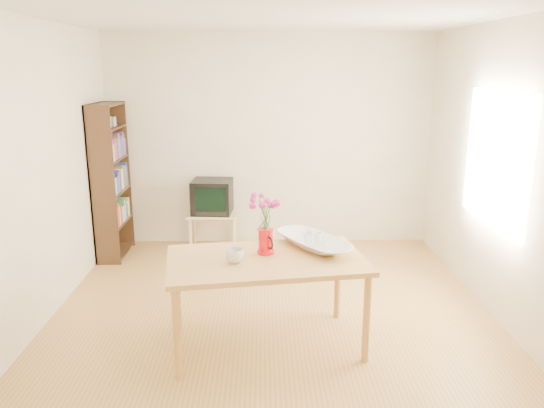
{
  "coord_description": "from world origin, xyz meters",
  "views": [
    {
      "loc": [
        -0.08,
        -4.3,
        2.2
      ],
      "look_at": [
        0.0,
        0.3,
        1.0
      ],
      "focal_mm": 35.0,
      "sensor_mm": 36.0,
      "label": 1
    }
  ],
  "objects_px": {
    "pitcher": "(266,242)",
    "bowl": "(314,219)",
    "table": "(266,267)",
    "television": "(212,196)",
    "mug": "(235,256)"
  },
  "relations": [
    {
      "from": "pitcher",
      "to": "bowl",
      "type": "distance_m",
      "value": 0.44
    },
    {
      "from": "table",
      "to": "television",
      "type": "height_order",
      "value": "television"
    },
    {
      "from": "bowl",
      "to": "television",
      "type": "xyz_separation_m",
      "value": [
        -1.03,
        2.15,
        -0.32
      ]
    },
    {
      "from": "television",
      "to": "mug",
      "type": "bearing_deg",
      "value": -76.44
    },
    {
      "from": "table",
      "to": "bowl",
      "type": "height_order",
      "value": "bowl"
    },
    {
      "from": "bowl",
      "to": "pitcher",
      "type": "bearing_deg",
      "value": -160.83
    },
    {
      "from": "table",
      "to": "television",
      "type": "xyz_separation_m",
      "value": [
        -0.64,
        2.39,
        -0.01
      ]
    },
    {
      "from": "mug",
      "to": "pitcher",
      "type": "bearing_deg",
      "value": -162.91
    },
    {
      "from": "bowl",
      "to": "mug",
      "type": "bearing_deg",
      "value": -151.66
    },
    {
      "from": "pitcher",
      "to": "bowl",
      "type": "xyz_separation_m",
      "value": [
        0.39,
        0.14,
        0.15
      ]
    },
    {
      "from": "table",
      "to": "television",
      "type": "bearing_deg",
      "value": 96.28
    },
    {
      "from": "television",
      "to": "table",
      "type": "bearing_deg",
      "value": -70.67
    },
    {
      "from": "mug",
      "to": "television",
      "type": "bearing_deg",
      "value": -104.27
    },
    {
      "from": "table",
      "to": "mug",
      "type": "relative_size",
      "value": 12.07
    },
    {
      "from": "pitcher",
      "to": "mug",
      "type": "bearing_deg",
      "value": -164.97
    }
  ]
}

